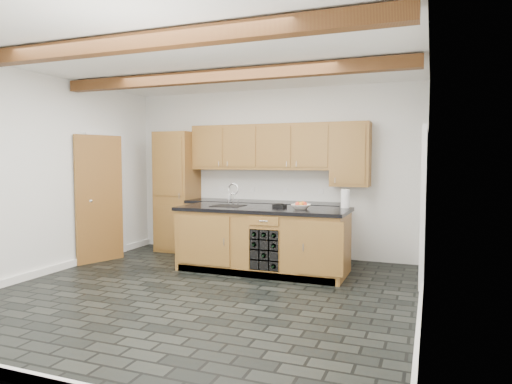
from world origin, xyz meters
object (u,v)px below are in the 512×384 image
Objects in this scene: island at (263,239)px; paper_towel at (345,199)px; fruit_bowl at (301,207)px; kitchen_scale at (280,206)px.

island is 9.41× the size of paper_towel.
fruit_bowl is 1.03× the size of paper_towel.
fruit_bowl is (0.57, -0.01, 0.50)m from island.
paper_towel is (1.11, 0.36, 0.60)m from island.
kitchen_scale is at bearing -161.68° from paper_towel.
fruit_bowl is (0.34, -0.08, 0.01)m from kitchen_scale.
island is 9.13× the size of fruit_bowl.
fruit_bowl is at bearing -145.42° from paper_towel.
paper_towel reaches higher than fruit_bowl.
fruit_bowl reaches higher than kitchen_scale.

